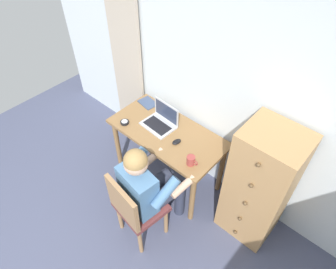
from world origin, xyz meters
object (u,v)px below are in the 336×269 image
Objects in this scene: desk_clock at (125,122)px; notebook_pad at (148,103)px; dresser at (259,186)px; person_seated at (149,185)px; computer_mouse at (177,142)px; chair at (135,207)px; coffee_mug at (191,161)px; laptop at (161,121)px; desk at (167,139)px.

desk_clock is 0.43× the size of notebook_pad.
desk_clock is at bearing -168.22° from dresser.
person_seated is 12.09× the size of computer_mouse.
chair is at bearing -70.03° from computer_mouse.
coffee_mug is (0.18, 0.58, 0.29)m from chair.
coffee_mug reaches higher than desk_clock.
desk_clock reaches higher than notebook_pad.
person_seated is 5.76× the size of notebook_pad.
laptop is (-1.16, -0.06, 0.14)m from dresser.
person_seated is at bearing -65.04° from computer_mouse.
dresser is at bearing 2.87° from laptop.
computer_mouse reaches higher than notebook_pad.
chair is at bearing -96.56° from person_seated.
coffee_mug is (0.92, -0.37, 0.04)m from notebook_pad.
dresser is 11.01× the size of coffee_mug.
notebook_pad is at bearing 176.20° from dresser.
desk is 5.86× the size of notebook_pad.
dresser is 3.73× the size of laptop.
coffee_mug is (0.57, -0.21, -0.00)m from laptop.
chair is at bearing -107.14° from coffee_mug.
dresser is 1.51m from notebook_pad.
chair reaches higher than desk_clock.
coffee_mug is at bearing -12.24° from notebook_pad.
desk_clock is (-0.69, 0.54, 0.26)m from chair.
computer_mouse is (0.18, -0.06, 0.13)m from desk.
desk_clock is at bearing 141.98° from chair.
laptop reaches higher than computer_mouse.
laptop is at bearing 174.68° from computer_mouse.
desk_clock is (-0.30, -0.25, -0.04)m from laptop.
dresser is (1.03, 0.10, 0.02)m from desk.
coffee_mug is at bearing -10.60° from computer_mouse.
laptop is at bearing 124.51° from person_seated.
chair reaches higher than computer_mouse.
computer_mouse is at bearing 97.76° from chair.
laptop is 0.39m from notebook_pad.
chair is 4.24× the size of notebook_pad.
dresser reaches higher than coffee_mug.
dresser is 1.17m from laptop.
notebook_pad is (-0.76, 0.76, 0.07)m from person_seated.
laptop is (-0.41, 0.60, 0.12)m from person_seated.
notebook_pad is at bearing 157.55° from desk.
person_seated reaches higher than computer_mouse.
notebook_pad is 0.99m from coffee_mug.
notebook_pad reaches higher than desk.
dresser is 0.99m from person_seated.
desk is 0.64m from person_seated.
coffee_mug is at bearing -155.48° from dresser.
chair is at bearing -132.13° from dresser.
chair is 0.74m from computer_mouse.
person_seated is 13.43× the size of desk_clock.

